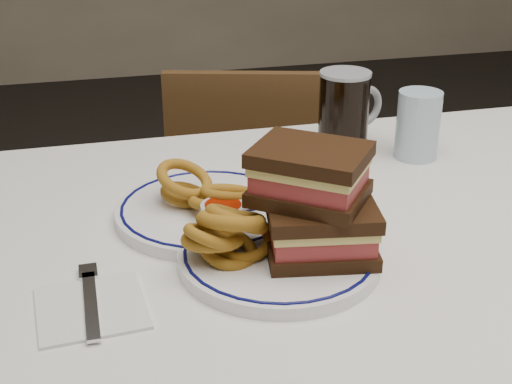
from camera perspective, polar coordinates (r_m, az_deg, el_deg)
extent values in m
cube|color=silver|center=(1.01, 13.10, -3.45)|extent=(1.26, 0.86, 0.03)
cylinder|color=#442C15|center=(1.41, -16.04, -13.15)|extent=(0.06, 0.06, 0.71)
cube|color=silver|center=(1.40, 5.02, 1.63)|extent=(1.26, 0.01, 0.17)
cube|color=#442C15|center=(1.80, -0.19, -2.10)|extent=(0.46, 0.46, 0.04)
cylinder|color=#442C15|center=(2.04, 4.42, -5.05)|extent=(0.03, 0.03, 0.36)
cylinder|color=#442C15|center=(1.77, 4.93, -10.24)|extent=(0.03, 0.03, 0.36)
cylinder|color=#442C15|center=(2.05, -4.55, -4.96)|extent=(0.03, 0.03, 0.36)
cylinder|color=#442C15|center=(1.78, -5.52, -10.11)|extent=(0.03, 0.03, 0.36)
cube|color=#442C15|center=(1.56, -0.35, 2.31)|extent=(0.37, 0.12, 0.41)
cylinder|color=white|center=(0.89, 1.85, -5.19)|extent=(0.25, 0.25, 0.02)
torus|color=#0A0D4F|center=(0.88, 1.86, -4.72)|extent=(0.24, 0.24, 0.00)
cube|color=black|center=(0.87, 5.14, -4.45)|extent=(0.15, 0.12, 0.02)
cube|color=#AC3832|center=(0.87, 5.19, -3.32)|extent=(0.13, 0.11, 0.02)
cube|color=#DAC661|center=(0.86, 5.23, -2.37)|extent=(0.14, 0.12, 0.01)
cube|color=black|center=(0.85, 5.27, -1.52)|extent=(0.15, 0.12, 0.02)
cube|color=black|center=(0.85, 4.27, -0.09)|extent=(0.17, 0.16, 0.02)
cube|color=#AC3832|center=(0.85, 4.32, 1.11)|extent=(0.15, 0.15, 0.02)
cube|color=#DAC661|center=(0.84, 4.35, 2.12)|extent=(0.16, 0.15, 0.01)
cube|color=black|center=(0.83, 4.38, 3.01)|extent=(0.17, 0.16, 0.02)
torus|color=brown|center=(0.87, -2.23, -4.57)|extent=(0.08, 0.08, 0.05)
torus|color=brown|center=(0.88, -1.25, -3.67)|extent=(0.08, 0.08, 0.04)
torus|color=brown|center=(0.85, -3.47, -3.76)|extent=(0.08, 0.08, 0.03)
torus|color=brown|center=(0.84, -3.68, -3.60)|extent=(0.07, 0.07, 0.05)
torus|color=brown|center=(0.86, -1.56, -2.17)|extent=(0.09, 0.08, 0.07)
torus|color=brown|center=(0.84, -2.00, -2.26)|extent=(0.09, 0.09, 0.06)
cylinder|color=silver|center=(0.93, -2.64, -1.95)|extent=(0.06, 0.06, 0.03)
cylinder|color=#841302|center=(0.92, -2.66, -1.32)|extent=(0.05, 0.05, 0.01)
cylinder|color=black|center=(1.20, 7.02, 6.20)|extent=(0.08, 0.08, 0.14)
cylinder|color=gray|center=(1.18, 7.19, 9.38)|extent=(0.09, 0.09, 0.01)
torus|color=gray|center=(1.23, 8.73, 6.79)|extent=(0.07, 0.04, 0.07)
cylinder|color=#AACADC|center=(1.21, 12.83, 5.25)|extent=(0.07, 0.07, 0.11)
cylinder|color=white|center=(1.00, -3.90, -1.57)|extent=(0.26, 0.26, 0.02)
torus|color=#0A0D4F|center=(0.99, -3.91, -1.13)|extent=(0.24, 0.24, 0.00)
torus|color=brown|center=(1.01, -5.68, -0.23)|extent=(0.07, 0.07, 0.03)
torus|color=brown|center=(0.97, -3.34, -0.69)|extent=(0.08, 0.08, 0.03)
torus|color=brown|center=(0.97, -2.23, -0.08)|extent=(0.08, 0.08, 0.04)
torus|color=brown|center=(0.99, -5.73, 1.07)|extent=(0.09, 0.08, 0.06)
cube|color=silver|center=(0.82, -13.05, -9.01)|extent=(0.13, 0.13, 0.00)
cube|color=silver|center=(0.82, -13.07, -8.78)|extent=(0.02, 0.14, 0.00)
cube|color=silver|center=(0.88, -13.29, -6.21)|extent=(0.02, 0.03, 0.00)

